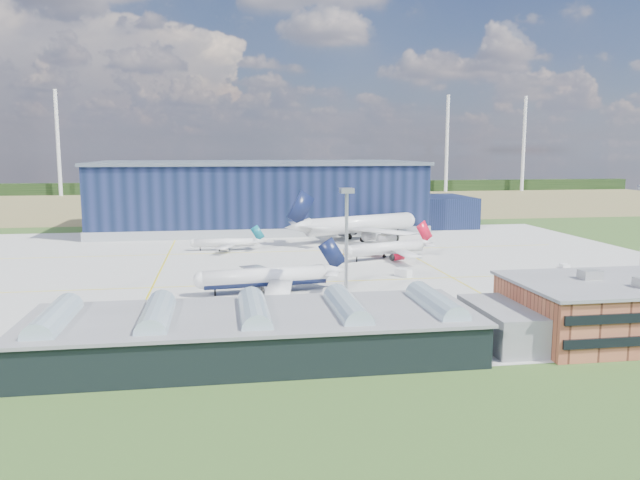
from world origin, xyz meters
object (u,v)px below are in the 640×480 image
at_px(light_mast_center, 347,226).
at_px(gse_tug_a, 392,300).
at_px(airliner_widebody, 360,215).
at_px(car_b, 570,315).
at_px(gse_van_c, 548,287).
at_px(airliner_regional, 224,238).
at_px(airstair, 296,316).
at_px(gse_cart_a, 565,266).
at_px(hangar, 265,198).
at_px(gse_van_b, 403,273).
at_px(gse_tug_c, 348,253).
at_px(airliner_red, 386,242).
at_px(airliner_navy, 265,268).
at_px(car_a, 620,313).

bearing_deg(light_mast_center, gse_tug_a, -16.99).
distance_m(airliner_widebody, car_b, 104.04).
relative_size(light_mast_center, gse_van_c, 4.41).
relative_size(airliner_regional, airstair, 4.24).
height_order(gse_tug_a, gse_cart_a, gse_tug_a).
distance_m(hangar, gse_tug_a, 128.96).
bearing_deg(hangar, gse_van_b, -75.64).
distance_m(hangar, gse_tug_c, 72.59).
distance_m(gse_tug_a, gse_cart_a, 61.66).
height_order(airliner_red, gse_van_b, airliner_red).
height_order(hangar, gse_van_c, hangar).
distance_m(hangar, airliner_red, 82.97).
distance_m(airliner_navy, car_b, 60.94).
relative_size(gse_van_c, airstair, 0.95).
distance_m(airliner_navy, airliner_widebody, 82.60).
distance_m(airliner_regional, gse_tug_a, 79.68).
bearing_deg(airliner_regional, car_b, 129.04).
xyz_separation_m(gse_cart_a, gse_tug_c, (-51.25, 29.09, 0.07)).
bearing_deg(gse_van_b, light_mast_center, -158.86).
height_order(airliner_navy, gse_tug_c, airliner_navy).
relative_size(car_a, car_b, 0.88).
height_order(airliner_widebody, gse_tug_c, airliner_widebody).
bearing_deg(gse_tug_c, airliner_regional, 146.10).
bearing_deg(airliner_widebody, car_b, -104.71).
bearing_deg(car_b, gse_tug_c, 8.39).
xyz_separation_m(gse_cart_a, airstair, (-75.10, -41.75, 1.15)).
bearing_deg(car_b, gse_tug_a, 51.16).
bearing_deg(airliner_regional, airliner_navy, 101.94).
xyz_separation_m(light_mast_center, car_b, (37.99, -18.00, -14.80)).
bearing_deg(airliner_navy, gse_van_b, -167.25).
xyz_separation_m(airliner_regional, gse_van_c, (68.48, -68.05, -2.53)).
bearing_deg(airliner_red, gse_cart_a, 134.59).
distance_m(light_mast_center, gse_cart_a, 70.06).
relative_size(gse_cart_a, gse_van_c, 0.53).
xyz_separation_m(light_mast_center, gse_tug_a, (8.83, -2.70, -14.62)).
bearing_deg(airliner_navy, airliner_widebody, -123.92).
bearing_deg(car_a, airliner_widebody, -1.36).
distance_m(airliner_red, airliner_widebody, 37.66).
bearing_deg(airliner_regional, car_a, 133.23).
bearing_deg(gse_van_c, airliner_regional, 27.84).
bearing_deg(airliner_red, airstair, 42.63).
distance_m(airliner_navy, airstair, 26.60).
bearing_deg(gse_tug_c, car_a, -75.65).
relative_size(airliner_red, car_b, 7.94).
distance_m(gse_cart_a, car_b, 51.13).
bearing_deg(gse_cart_a, airliner_regional, 159.98).
relative_size(airliner_regional, gse_tug_c, 7.49).
bearing_deg(car_a, gse_van_c, -6.30).
bearing_deg(car_a, airstair, 71.65).
relative_size(airliner_widebody, gse_van_c, 10.15).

